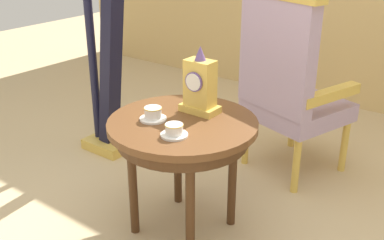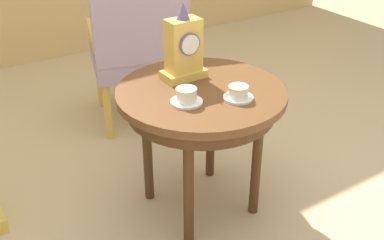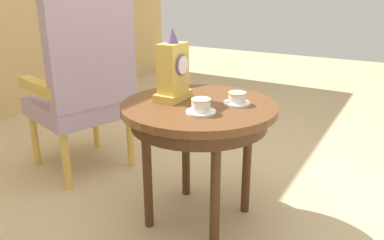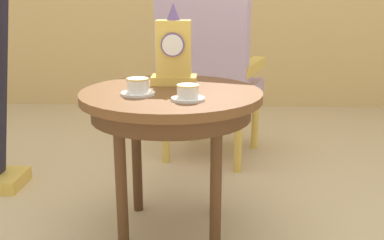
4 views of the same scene
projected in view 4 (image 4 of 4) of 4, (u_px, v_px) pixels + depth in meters
The scene contains 6 objects.
ground_plane at pixel (174, 226), 2.00m from camera, with size 10.00×10.00×0.00m, color tan.
side_table at pixel (172, 109), 1.82m from camera, with size 0.72×0.72×0.61m.
teacup_left at pixel (138, 87), 1.73m from camera, with size 0.13×0.13×0.06m.
teacup_right at pixel (188, 93), 1.64m from camera, with size 0.12×0.12×0.06m.
mantel_clock at pixel (174, 52), 1.90m from camera, with size 0.19×0.11×0.34m.
armchair at pixel (208, 63), 2.62m from camera, with size 0.67×0.67×1.14m.
Camera 4 is at (0.16, -1.79, 0.99)m, focal length 42.69 mm.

